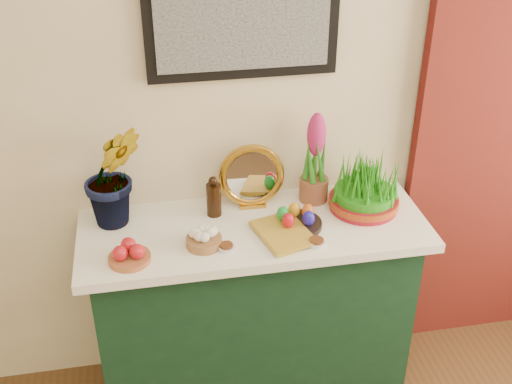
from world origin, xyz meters
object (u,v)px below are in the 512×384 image
hyacinth_green (111,159)px  book (262,238)px  wheatgrass_sabzeh (365,187)px  sideboard (254,312)px  mirror (252,177)px

hyacinth_green → book: size_ratio=2.30×
wheatgrass_sabzeh → sideboard: bearing=-175.7°
wheatgrass_sabzeh → book: bearing=-160.5°
sideboard → mirror: 0.62m
hyacinth_green → wheatgrass_sabzeh: size_ratio=1.95×
sideboard → book: size_ratio=5.26×
sideboard → book: book is taller
mirror → book: mirror is taller
mirror → book: size_ratio=1.12×
sideboard → hyacinth_green: (-0.53, 0.12, 0.75)m
sideboard → hyacinth_green: 0.93m
sideboard → hyacinth_green: size_ratio=2.28×
sideboard → hyacinth_green: hyacinth_green is taller
sideboard → wheatgrass_sabzeh: 0.74m
mirror → wheatgrass_sabzeh: 0.47m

